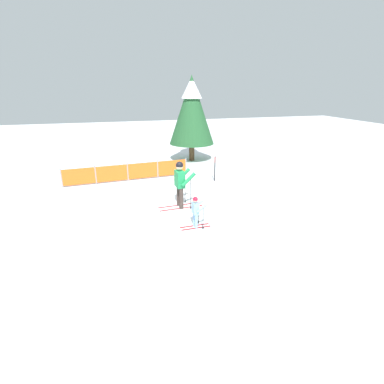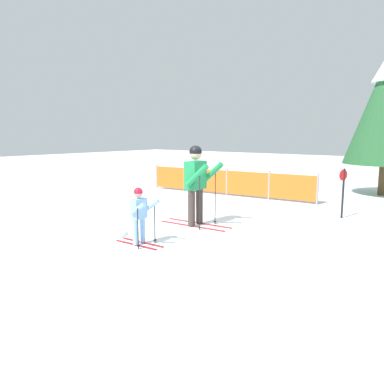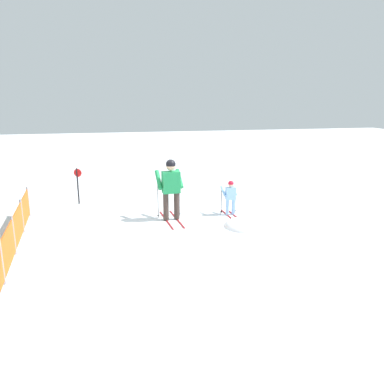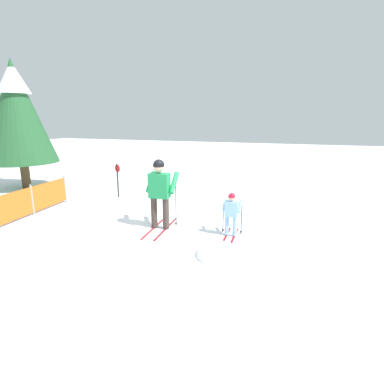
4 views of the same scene
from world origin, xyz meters
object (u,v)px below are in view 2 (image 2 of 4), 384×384
skier_child (139,212)px  safety_fence (227,182)px  skier_adult (197,178)px  trail_marker (343,187)px

skier_child → safety_fence: bearing=104.9°
safety_fence → skier_adult: bearing=-66.2°
skier_child → safety_fence: skier_child is taller
skier_adult → safety_fence: size_ratio=0.30×
trail_marker → skier_adult: bearing=-130.3°
safety_fence → trail_marker: trail_marker is taller
skier_child → trail_marker: trail_marker is taller
skier_child → safety_fence: size_ratio=0.18×
skier_child → trail_marker: size_ratio=0.88×
trail_marker → safety_fence: bearing=164.6°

